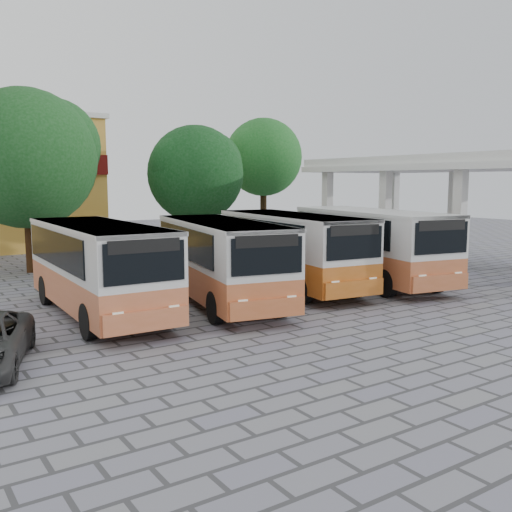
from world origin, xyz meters
TOP-DOWN VIEW (x-y plane):
  - ground at (0.00, 0.00)m, footprint 90.00×90.00m
  - terminal_shelter at (10.50, 4.00)m, footprint 6.80×15.80m
  - bus_far_left at (-7.44, 3.61)m, footprint 2.68×8.10m
  - bus_centre_left at (-3.40, 2.96)m, footprint 3.94×8.32m
  - bus_centre_right at (0.33, 3.87)m, footprint 3.43×8.38m
  - bus_far_right at (3.77, 3.03)m, footprint 4.03×8.75m
  - tree_left at (-7.18, 13.89)m, footprint 6.67×6.35m
  - tree_middle at (0.97, 12.96)m, footprint 5.25×5.00m
  - tree_right at (7.61, 16.37)m, footprint 5.13×4.89m

SIDE VIEW (x-z plane):
  - ground at x=0.00m, z-range 0.00..0.00m
  - bus_centre_left at x=-3.40m, z-range 0.23..3.09m
  - bus_far_left at x=-7.44m, z-range 0.23..3.12m
  - bus_centre_right at x=0.33m, z-range 0.23..3.16m
  - bus_far_right at x=3.77m, z-range 0.24..3.26m
  - tree_middle at x=0.97m, z-range 1.21..8.31m
  - terminal_shelter at x=10.50m, z-range 2.21..7.61m
  - tree_left at x=-7.18m, z-range 1.23..9.64m
  - tree_right at x=7.61m, z-range 1.79..9.94m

